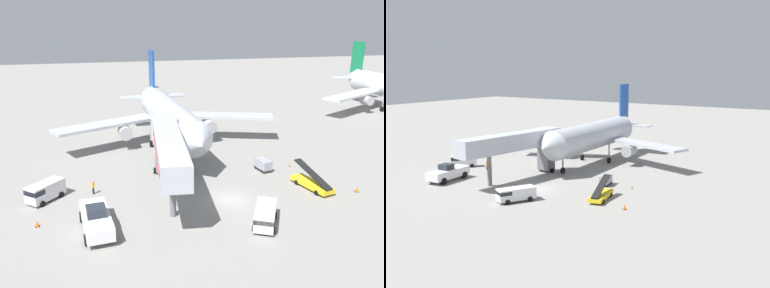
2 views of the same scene
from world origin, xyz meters
The scene contains 12 objects.
ground_plane centered at (0.00, 0.00, 0.00)m, with size 300.00×300.00×0.00m, color gray.
airplane_at_gate centered at (-3.25, 21.65, 5.21)m, with size 36.65×34.21×14.41m.
jet_bridge centered at (-6.70, 3.43, 5.85)m, with size 5.35×20.22×7.70m.
pushback_tug centered at (-15.31, -3.69, 1.29)m, with size 3.51×7.62×2.79m.
belt_loader_truck centered at (10.76, 0.62, 0.75)m, with size 3.12×6.21×2.96m.
service_van_near_left centered at (1.41, -6.57, 1.09)m, with size 4.17×5.53×1.89m.
service_van_outer_left centered at (-20.99, 4.78, 1.23)m, with size 4.43×4.61×2.15m.
baggage_cart_rear_right centered at (7.33, 7.82, 0.86)m, with size 1.78×2.78×1.56m.
ground_crew_worker_foreground centered at (-15.56, 5.33, 0.91)m, with size 0.44×0.44×1.71m.
safety_cone_alpha centered at (11.61, 8.36, 0.25)m, with size 0.32×0.32×0.50m.
safety_cone_bravo centered at (-21.21, -1.39, 0.34)m, with size 0.45×0.45×0.68m.
safety_cone_charlie centered at (15.59, -1.57, 0.35)m, with size 0.47×0.47×0.71m.
Camera 2 is at (42.46, -53.00, 18.41)m, focal length 43.59 mm.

